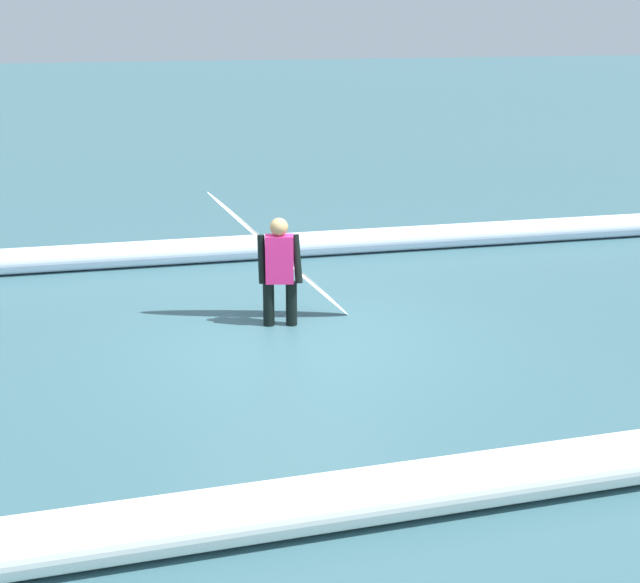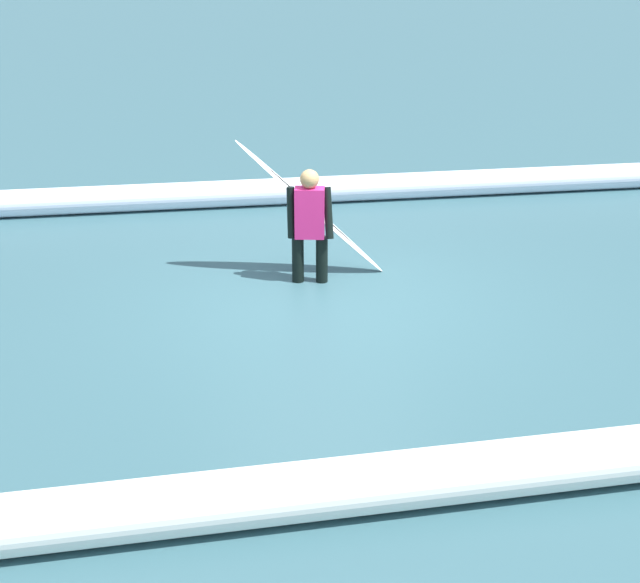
# 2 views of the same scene
# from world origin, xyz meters

# --- Properties ---
(ground_plane) EXTENTS (142.72, 142.72, 0.00)m
(ground_plane) POSITION_xyz_m (0.00, 0.00, 0.00)
(ground_plane) COLOR #335861
(surfer) EXTENTS (0.51, 0.32, 1.35)m
(surfer) POSITION_xyz_m (0.07, -0.62, 0.75)
(surfer) COLOR black
(surfer) RESTS_ON ground_plane
(surfboard) EXTENTS (1.79, 0.60, 1.66)m
(surfboard) POSITION_xyz_m (-0.01, -0.92, 0.82)
(surfboard) COLOR white
(surfboard) RESTS_ON ground_plane
(wave_crest_foreground) EXTENTS (19.25, 1.34, 0.39)m
(wave_crest_foreground) POSITION_xyz_m (0.80, -3.81, 0.20)
(wave_crest_foreground) COLOR white
(wave_crest_foreground) RESTS_ON ground_plane
(wave_crest_midground) EXTENTS (15.66, 0.64, 0.44)m
(wave_crest_midground) POSITION_xyz_m (0.05, 3.91, 0.22)
(wave_crest_midground) COLOR white
(wave_crest_midground) RESTS_ON ground_plane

